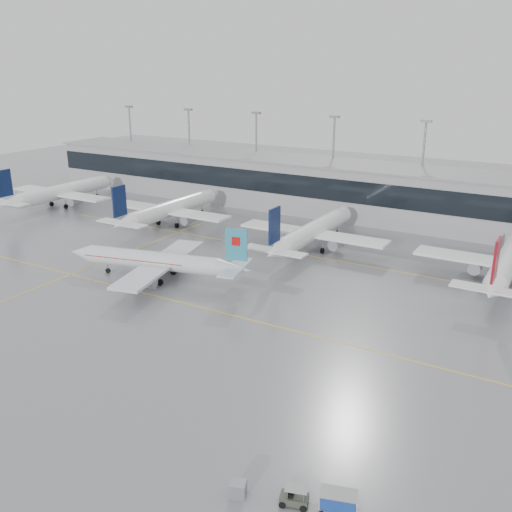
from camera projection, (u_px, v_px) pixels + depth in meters
The scene contains 16 objects.
ground at pixel (215, 311), 83.67m from camera, with size 320.00×320.00×0.00m, color gray.
taxi_line_main at pixel (215, 311), 83.66m from camera, with size 120.00×0.25×0.01m, color yellow.
taxi_line_north at pixel (304, 255), 108.13m from camera, with size 120.00×0.25×0.01m, color yellow.
taxi_line_cross at pixel (131, 251), 110.35m from camera, with size 0.25×60.00×0.01m, color yellow.
terminal at pixel (365, 193), 132.31m from camera, with size 180.00×15.00×12.00m, color #97979B.
terminal_glass at pixel (354, 192), 125.67m from camera, with size 180.00×0.20×5.00m, color black.
terminal_roof at pixel (367, 166), 130.32m from camera, with size 182.00×16.00×0.40m, color gray.
light_masts at pixel (376, 157), 134.85m from camera, with size 156.40×1.00×22.60m.
air_canada_jet at pixel (160, 262), 94.89m from camera, with size 32.84×25.84×10.03m.
parked_jet_a at pixel (61, 192), 143.66m from camera, with size 29.64×36.96×11.72m.
parked_jet_b at pixel (170, 209), 126.81m from camera, with size 29.64×36.96×11.72m.
parked_jet_c at pixel (313, 231), 109.95m from camera, with size 29.64×36.96×11.72m.
parked_jet_d at pixel (508, 262), 93.10m from camera, with size 29.64×36.96×11.72m.
baggage_tug at pixel (294, 498), 46.75m from camera, with size 3.57×2.08×1.70m.
baggage_cart at pixel (338, 501), 45.80m from camera, with size 3.40×2.50×1.88m.
gse_unit at pixel (238, 489), 47.67m from camera, with size 1.34×1.25×1.34m, color slate.
Camera 1 is at (44.23, -62.91, 34.45)m, focal length 40.00 mm.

